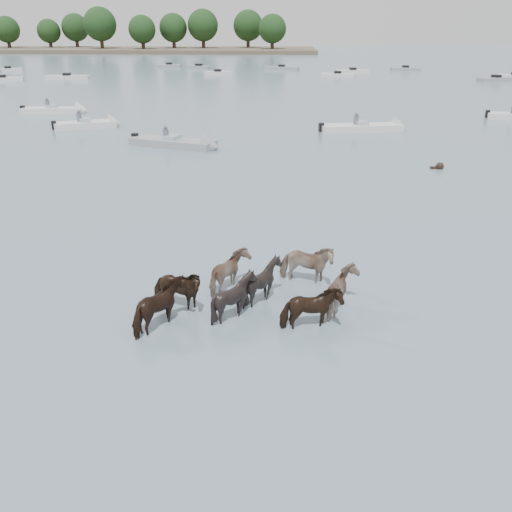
{
  "coord_description": "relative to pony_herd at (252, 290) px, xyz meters",
  "views": [
    {
      "loc": [
        0.75,
        -11.9,
        7.15
      ],
      "look_at": [
        0.11,
        1.87,
        1.1
      ],
      "focal_mm": 37.04,
      "sensor_mm": 36.0,
      "label": 1
    }
  ],
  "objects": [
    {
      "name": "motorboat_f",
      "position": [
        -18.66,
        34.19,
        -0.3
      ],
      "size": [
        5.91,
        1.93,
        1.92
      ],
      "rotation": [
        0.0,
        0.0,
        0.06
      ],
      "color": "silver",
      "rests_on": "ground"
    },
    {
      "name": "treeline",
      "position": [
        -67.79,
        150.3,
        6.04
      ],
      "size": [
        146.35,
        19.74,
        12.49
      ],
      "color": "#382619",
      "rests_on": "ground"
    },
    {
      "name": "distant_flotilla",
      "position": [
        -0.07,
        74.43,
        -0.27
      ],
      "size": [
        100.55,
        29.36,
        0.93
      ],
      "color": "silver",
      "rests_on": "ground"
    },
    {
      "name": "ground",
      "position": [
        -0.05,
        -0.86,
        -0.53
      ],
      "size": [
        400.0,
        400.0,
        0.0
      ],
      "primitive_type": "plane",
      "color": "slate",
      "rests_on": "ground"
    },
    {
      "name": "swimming_pony",
      "position": [
        9.3,
        15.77,
        -0.43
      ],
      "size": [
        0.72,
        0.44,
        0.44
      ],
      "color": "black",
      "rests_on": "ground"
    },
    {
      "name": "motorboat_b",
      "position": [
        -5.43,
        20.48,
        -0.31
      ],
      "size": [
        6.28,
        3.52,
        1.92
      ],
      "rotation": [
        0.0,
        0.0,
        -0.34
      ],
      "color": "gray",
      "rests_on": "ground"
    },
    {
      "name": "shoreline",
      "position": [
        -70.05,
        149.14,
        -0.03
      ],
      "size": [
        160.0,
        30.0,
        1.0
      ],
      "primitive_type": "cube",
      "color": "#4C4233",
      "rests_on": "ground"
    },
    {
      "name": "motorboat_c",
      "position": [
        7.39,
        26.87,
        -0.31
      ],
      "size": [
        6.68,
        2.7,
        1.92
      ],
      "rotation": [
        0.0,
        0.0,
        0.18
      ],
      "color": "silver",
      "rests_on": "ground"
    },
    {
      "name": "motorboat_a",
      "position": [
        -13.38,
        27.3,
        -0.3
      ],
      "size": [
        5.12,
        3.34,
        1.92
      ],
      "rotation": [
        0.0,
        0.0,
        0.39
      ],
      "color": "silver",
      "rests_on": "ground"
    },
    {
      "name": "pony_herd",
      "position": [
        0.0,
        0.0,
        0.0
      ],
      "size": [
        6.0,
        4.09,
        1.41
      ],
      "color": "black",
      "rests_on": "ground"
    }
  ]
}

